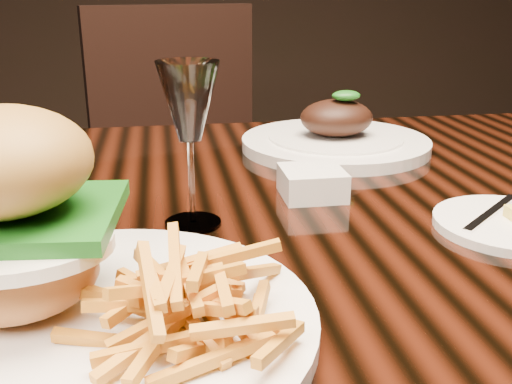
{
  "coord_description": "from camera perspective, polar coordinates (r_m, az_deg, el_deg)",
  "views": [
    {
      "loc": [
        -0.12,
        -0.66,
        1.0
      ],
      "look_at": [
        -0.03,
        -0.12,
        0.81
      ],
      "focal_mm": 42.0,
      "sensor_mm": 36.0,
      "label": 1
    }
  ],
  "objects": [
    {
      "name": "water_tumbler",
      "position": [
        0.8,
        -23.11,
        3.07
      ],
      "size": [
        0.07,
        0.07,
        0.1
      ],
      "primitive_type": "cylinder",
      "color": "white",
      "rests_on": "dining_table"
    },
    {
      "name": "side_saucer",
      "position": [
        0.7,
        23.11,
        -2.8
      ],
      "size": [
        0.16,
        0.16,
        0.02
      ],
      "rotation": [
        0.0,
        0.0,
        0.18
      ],
      "color": "white",
      "rests_on": "dining_table"
    },
    {
      "name": "far_dish",
      "position": [
        0.97,
        7.59,
        5.13
      ],
      "size": [
        0.3,
        0.3,
        0.1
      ],
      "rotation": [
        0.0,
        0.0,
        0.09
      ],
      "color": "white",
      "rests_on": "dining_table"
    },
    {
      "name": "dining_table",
      "position": [
        0.75,
        1.14,
        -6.7
      ],
      "size": [
        1.6,
        0.9,
        0.75
      ],
      "color": "black",
      "rests_on": "ground"
    },
    {
      "name": "wine_glass",
      "position": [
        0.63,
        -6.41,
        8.0
      ],
      "size": [
        0.07,
        0.07,
        0.18
      ],
      "color": "white",
      "rests_on": "dining_table"
    },
    {
      "name": "ramekin",
      "position": [
        0.74,
        5.37,
        0.88
      ],
      "size": [
        0.08,
        0.08,
        0.04
      ],
      "primitive_type": "cube",
      "rotation": [
        0.0,
        0.0,
        0.05
      ],
      "color": "white",
      "rests_on": "dining_table"
    },
    {
      "name": "burger_plate",
      "position": [
        0.46,
        -17.1,
        -6.67
      ],
      "size": [
        0.34,
        0.34,
        0.22
      ],
      "rotation": [
        0.0,
        0.0,
        -0.31
      ],
      "color": "white",
      "rests_on": "dining_table"
    },
    {
      "name": "chair_far",
      "position": [
        1.62,
        -6.61,
        2.49
      ],
      "size": [
        0.56,
        0.56,
        0.95
      ],
      "rotation": [
        0.0,
        0.0,
        0.24
      ],
      "color": "black",
      "rests_on": "ground"
    }
  ]
}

